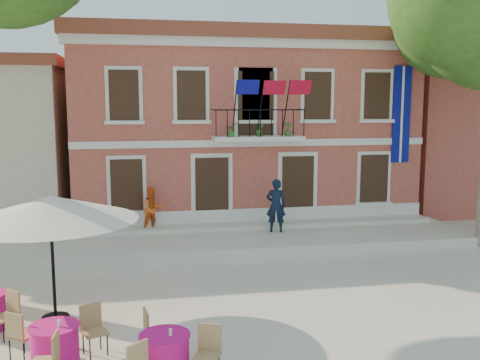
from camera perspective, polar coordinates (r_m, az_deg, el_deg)
name	(u,v)px	position (r m, az deg, el deg)	size (l,w,h in m)	color
ground	(227,291)	(13.86, -1.43, -11.72)	(90.00, 90.00, 0.00)	beige
main_building	(237,125)	(23.24, -0.37, 5.85)	(13.50, 9.59, 7.50)	#C16645
neighbor_east	(473,134)	(28.78, 23.57, 4.49)	(9.40, 9.40, 6.40)	#C16645
terrace	(265,239)	(18.32, 2.66, -6.28)	(14.00, 3.40, 0.30)	silver
patio_umbrella	(50,209)	(12.11, -19.60, -2.90)	(3.73, 3.73, 2.77)	black
pedestrian_navy	(276,205)	(18.49, 3.85, -2.73)	(0.68, 0.44, 1.85)	black
pedestrian_orange	(153,209)	(18.72, -9.29, -3.12)	(0.77, 0.60, 1.58)	orange
cafe_table_0	(55,344)	(10.59, -19.15, -16.17)	(1.87, 1.68, 0.95)	#DD1478
cafe_table_1	(165,353)	(9.80, -8.01, -17.85)	(1.85, 1.75, 0.95)	#DD1478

